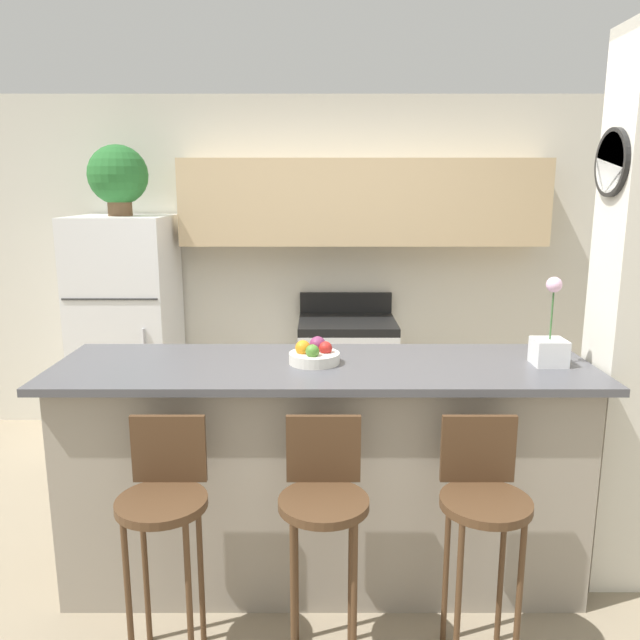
% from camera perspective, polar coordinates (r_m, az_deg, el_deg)
% --- Properties ---
extents(ground_plane, '(14.00, 14.00, 0.00)m').
position_cam_1_polar(ground_plane, '(3.35, 0.05, -21.97)').
color(ground_plane, gray).
extents(wall_back, '(5.60, 0.38, 2.55)m').
position_cam_1_polar(wall_back, '(4.81, 1.37, 7.18)').
color(wall_back, silver).
rests_on(wall_back, ground_plane).
extents(pillar_right, '(0.38, 0.32, 2.55)m').
position_cam_1_polar(pillar_right, '(3.18, 26.89, -0.00)').
color(pillar_right, silver).
rests_on(pillar_right, ground_plane).
extents(counter_bar, '(2.48, 0.75, 1.07)m').
position_cam_1_polar(counter_bar, '(3.08, 0.06, -13.59)').
color(counter_bar, gray).
rests_on(counter_bar, ground_plane).
extents(refrigerator, '(0.68, 0.72, 1.68)m').
position_cam_1_polar(refrigerator, '(4.79, -17.36, -1.00)').
color(refrigerator, white).
rests_on(refrigerator, ground_plane).
extents(stove_range, '(0.72, 0.62, 1.07)m').
position_cam_1_polar(stove_range, '(4.73, 2.23, -5.33)').
color(stove_range, white).
rests_on(stove_range, ground_plane).
extents(bar_stool_left, '(0.35, 0.35, 0.99)m').
position_cam_1_polar(bar_stool_left, '(2.60, -14.25, -16.13)').
color(bar_stool_left, '#4C331E').
rests_on(bar_stool_left, ground_plane).
extents(bar_stool_mid, '(0.35, 0.35, 0.99)m').
position_cam_1_polar(bar_stool_mid, '(2.53, 0.12, -16.59)').
color(bar_stool_mid, '#4C331E').
rests_on(bar_stool_mid, ground_plane).
extents(bar_stool_right, '(0.35, 0.35, 0.99)m').
position_cam_1_polar(bar_stool_right, '(2.61, 14.45, -16.07)').
color(bar_stool_right, '#4C331E').
rests_on(bar_stool_right, ground_plane).
extents(potted_plant_on_fridge, '(0.42, 0.42, 0.49)m').
position_cam_1_polar(potted_plant_on_fridge, '(4.68, -18.22, 12.37)').
color(potted_plant_on_fridge, brown).
rests_on(potted_plant_on_fridge, refrigerator).
extents(orchid_vase, '(0.14, 0.14, 0.41)m').
position_cam_1_polar(orchid_vase, '(3.04, 20.02, -2.05)').
color(orchid_vase, white).
rests_on(orchid_vase, counter_bar).
extents(fruit_bowl, '(0.23, 0.23, 0.12)m').
position_cam_1_polar(fruit_bowl, '(2.89, -0.75, -3.17)').
color(fruit_bowl, silver).
rests_on(fruit_bowl, counter_bar).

